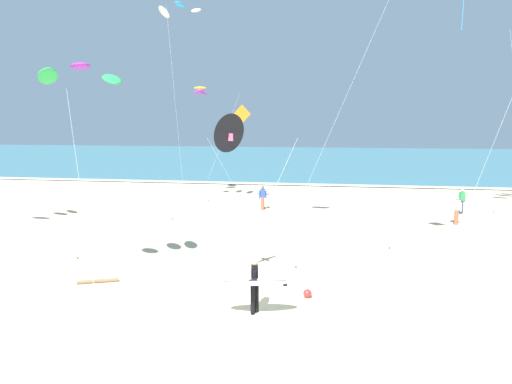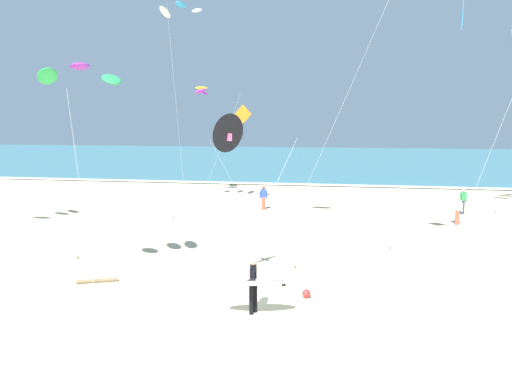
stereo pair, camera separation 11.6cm
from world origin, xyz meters
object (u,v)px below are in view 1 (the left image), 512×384
Objects in this scene: kite_arc_cobalt_extra at (180,9)px; kite_arc_violet_distant at (81,74)px; kite_arc_golden_low at (200,91)px; bystander_white_top at (457,210)px; bystander_blue_top at (263,198)px; kite_delta_charcoal_far at (228,133)px; bystander_green_top at (462,201)px; beach_ball at (307,293)px; surfer_lead at (255,282)px; kite_diamond_amber_mid at (241,117)px; driftwood_log at (98,281)px.

kite_arc_violet_distant is at bearing -86.41° from kite_arc_cobalt_extra.
bystander_white_top is at bearing -22.66° from kite_arc_golden_low.
kite_arc_golden_low is 18.96m from kite_arc_violet_distant.
bystander_blue_top and bystander_white_top have the same top height.
bystander_green_top is at bearing 51.81° from kite_delta_charcoal_far.
kite_arc_violet_distant is 20.43m from bystander_white_top.
bystander_white_top is 14.13m from beach_ball.
kite_arc_violet_distant is at bearing 166.83° from surfer_lead.
kite_arc_cobalt_extra is 7.98× the size of bystander_white_top.
kite_delta_charcoal_far is 16.31m from bystander_white_top.
kite_arc_golden_low is at bearing 115.25° from beach_ball.
kite_diamond_amber_mid reaches higher than kite_delta_charcoal_far.
driftwood_log is (-5.99, 1.79, -0.98)m from surfer_lead.
kite_diamond_amber_mid reaches higher than driftwood_log.
bystander_white_top is (11.33, -2.48, 0.00)m from bystander_blue_top.
kite_delta_charcoal_far is 4.24× the size of driftwood_log.
bystander_green_top is at bearing 58.75° from beach_ball.
bystander_blue_top is 12.53m from bystander_green_top.
kite_arc_cobalt_extra reaches higher than kite_arc_violet_distant.
kite_delta_charcoal_far is 0.72× the size of kite_arc_golden_low.
bystander_white_top is (16.67, -6.96, -7.20)m from kite_arc_golden_low.
surfer_lead is 6.32m from driftwood_log.
kite_arc_cobalt_extra is at bearing -161.17° from bystander_blue_top.
kite_arc_golden_low is 5.23× the size of bystander_white_top.
bystander_white_top is at bearing -110.37° from bystander_green_top.
kite_arc_golden_low is 19.62m from bystander_green_top.
surfer_lead reaches higher than driftwood_log.
kite_diamond_amber_mid is 4.86× the size of driftwood_log.
bystander_green_top is at bearing 69.63° from bystander_white_top.
kite_arc_violet_distant is at bearing -137.44° from bystander_green_top.
bystander_white_top is (9.36, 13.32, -0.23)m from surfer_lead.
surfer_lead is 4.75m from kite_delta_charcoal_far.
kite_arc_golden_low is 5.88× the size of driftwood_log.
bystander_green_top is (11.67, 14.83, -4.53)m from kite_delta_charcoal_far.
kite_arc_cobalt_extra reaches higher than kite_arc_golden_low.
kite_delta_charcoal_far is at bearing -1.33° from driftwood_log.
kite_delta_charcoal_far is at bearing -80.74° from kite_diamond_amber_mid.
kite_diamond_amber_mid is at bearing 108.02° from beach_ball.
bystander_white_top is (10.48, 11.64, -4.53)m from kite_delta_charcoal_far.
surfer_lead is at bearing -64.61° from kite_arc_cobalt_extra.
bystander_white_top is at bearing 56.14° from beach_ball.
bystander_blue_top is at bearing 18.83° from kite_arc_cobalt_extra.
kite_diamond_amber_mid is at bearing 101.92° from surfer_lead.
surfer_lead is 1.53× the size of driftwood_log.
beach_ball is (7.42, 0.21, -7.09)m from kite_arc_violet_distant.
bystander_blue_top is 1.00× the size of bystander_white_top.
kite_delta_charcoal_far is 19.41m from bystander_green_top.
surfer_lead is at bearing -16.64° from driftwood_log.
kite_delta_charcoal_far is at bearing -65.85° from kite_arc_cobalt_extra.
surfer_lead is 1.36× the size of bystander_blue_top.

